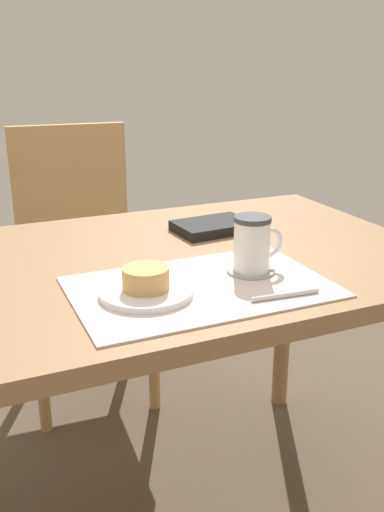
{
  "coord_description": "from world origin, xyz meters",
  "views": [
    {
      "loc": [
        -0.34,
        -1.07,
        1.11
      ],
      "look_at": [
        0.06,
        -0.15,
        0.75
      ],
      "focal_mm": 40.0,
      "sensor_mm": 36.0,
      "label": 1
    }
  ],
  "objects_px": {
    "small_book": "(213,226)",
    "coffee_mug": "(253,243)",
    "dining_table": "(137,293)",
    "pastry_plate": "(146,292)",
    "pastry": "(146,278)",
    "wooden_chair": "(80,248)"
  },
  "relations": [
    {
      "from": "wooden_chair",
      "to": "pastry_plate",
      "type": "relative_size",
      "value": 5.3
    },
    {
      "from": "coffee_mug",
      "to": "small_book",
      "type": "height_order",
      "value": "coffee_mug"
    },
    {
      "from": "pastry_plate",
      "to": "pastry",
      "type": "height_order",
      "value": "pastry"
    },
    {
      "from": "wooden_chair",
      "to": "coffee_mug",
      "type": "relative_size",
      "value": 8.25
    },
    {
      "from": "pastry_plate",
      "to": "pastry",
      "type": "distance_m",
      "value": 0.03
    },
    {
      "from": "coffee_mug",
      "to": "small_book",
      "type": "relative_size",
      "value": 0.6
    },
    {
      "from": "coffee_mug",
      "to": "pastry",
      "type": "bearing_deg",
      "value": -173.68
    },
    {
      "from": "wooden_chair",
      "to": "small_book",
      "type": "bearing_deg",
      "value": 112.5
    },
    {
      "from": "pastry",
      "to": "pastry_plate",
      "type": "bearing_deg",
      "value": 0.0
    },
    {
      "from": "wooden_chair",
      "to": "small_book",
      "type": "height_order",
      "value": "wooden_chair"
    },
    {
      "from": "dining_table",
      "to": "wooden_chair",
      "type": "height_order",
      "value": "wooden_chair"
    },
    {
      "from": "dining_table",
      "to": "pastry",
      "type": "distance_m",
      "value": 0.22
    },
    {
      "from": "dining_table",
      "to": "coffee_mug",
      "type": "height_order",
      "value": "coffee_mug"
    },
    {
      "from": "dining_table",
      "to": "pastry_plate",
      "type": "bearing_deg",
      "value": -102.57
    },
    {
      "from": "dining_table",
      "to": "coffee_mug",
      "type": "relative_size",
      "value": 11.97
    },
    {
      "from": "dining_table",
      "to": "pastry",
      "type": "relative_size",
      "value": 15.59
    },
    {
      "from": "dining_table",
      "to": "small_book",
      "type": "distance_m",
      "value": 0.29
    },
    {
      "from": "wooden_chair",
      "to": "pastry",
      "type": "distance_m",
      "value": 0.95
    },
    {
      "from": "wooden_chair",
      "to": "pastry",
      "type": "bearing_deg",
      "value": 88.72
    },
    {
      "from": "small_book",
      "to": "coffee_mug",
      "type": "bearing_deg",
      "value": -105.16
    },
    {
      "from": "wooden_chair",
      "to": "coffee_mug",
      "type": "height_order",
      "value": "wooden_chair"
    },
    {
      "from": "dining_table",
      "to": "coffee_mug",
      "type": "distance_m",
      "value": 0.28
    }
  ]
}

